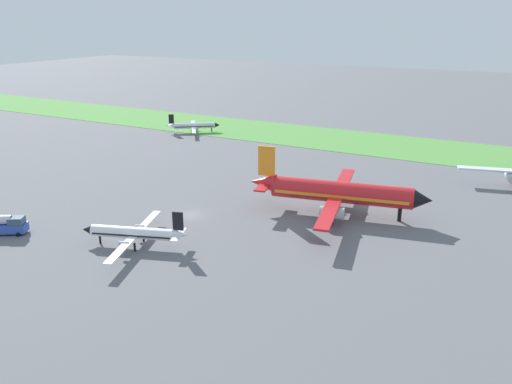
# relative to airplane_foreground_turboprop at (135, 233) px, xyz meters

# --- Properties ---
(ground_plane) EXTENTS (600.00, 600.00, 0.00)m
(ground_plane) POSITION_rel_airplane_foreground_turboprop_xyz_m (-0.05, 14.95, -2.25)
(ground_plane) COLOR slate
(grass_taxiway_strip) EXTENTS (360.00, 28.00, 0.08)m
(grass_taxiway_strip) POSITION_rel_airplane_foreground_turboprop_xyz_m (-0.05, 84.97, -2.21)
(grass_taxiway_strip) COLOR #549342
(grass_taxiway_strip) RESTS_ON ground_plane
(airplane_foreground_turboprop) EXTENTS (17.15, 19.83, 6.16)m
(airplane_foreground_turboprop) POSITION_rel_airplane_foreground_turboprop_xyz_m (0.00, 0.00, 0.00)
(airplane_foreground_turboprop) COLOR white
(airplane_foreground_turboprop) RESTS_ON ground_plane
(airplane_midfield_jet) EXTENTS (32.87, 33.33, 11.86)m
(airplane_midfield_jet) POSITION_rel_airplane_foreground_turboprop_xyz_m (23.34, 27.76, 2.02)
(airplane_midfield_jet) COLOR red
(airplane_midfield_jet) RESTS_ON ground_plane
(airplane_taxiing_turboprop) EXTENTS (14.46, 16.38, 5.79)m
(airplane_taxiing_turboprop) POSITION_rel_airplane_foreground_turboprop_xyz_m (-39.66, 73.35, -0.14)
(airplane_taxiing_turboprop) COLOR silver
(airplane_taxiing_turboprop) RESTS_ON ground_plane
(fuel_truck_near_gate) EXTENTS (6.82, 5.35, 3.29)m
(fuel_truck_near_gate) POSITION_rel_airplane_foreground_turboprop_xyz_m (-22.01, -6.33, -0.67)
(fuel_truck_near_gate) COLOR #334FB2
(fuel_truck_near_gate) RESTS_ON ground_plane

